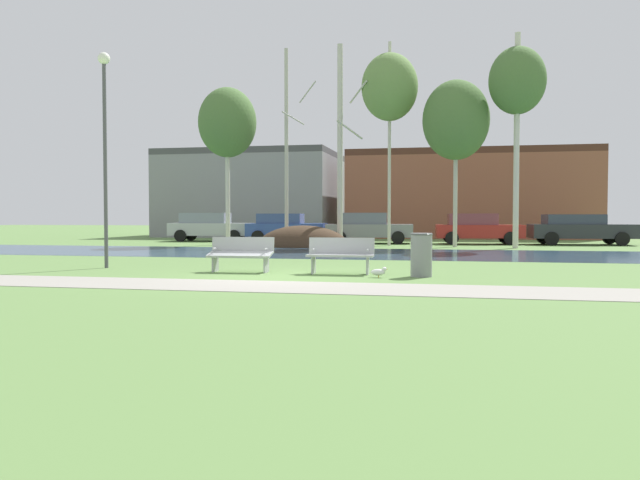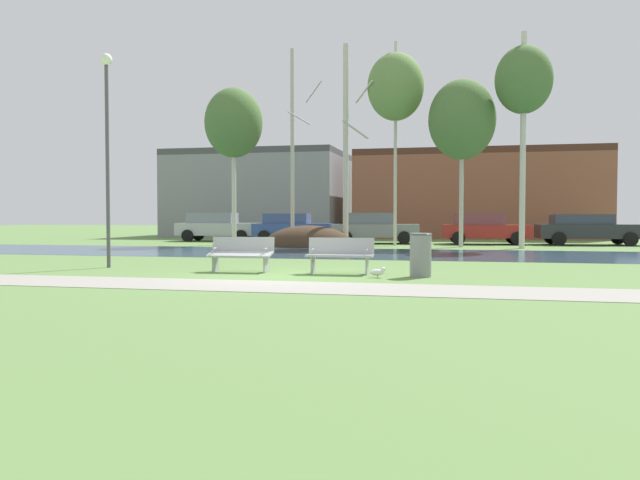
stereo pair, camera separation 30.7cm
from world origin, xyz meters
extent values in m
plane|color=#5B7F42|center=(0.00, 10.00, 0.00)|extent=(120.00, 120.00, 0.00)
cube|color=gray|center=(0.00, -2.03, 0.01)|extent=(60.00, 2.02, 0.01)
cube|color=#284256|center=(0.00, 9.33, 0.00)|extent=(80.00, 6.79, 0.01)
ellipsoid|color=#423021|center=(-2.73, 13.94, 0.00)|extent=(4.20, 2.57, 1.92)
cube|color=#9EA0A3|center=(-1.26, 0.87, 0.45)|extent=(1.62, 0.55, 0.15)
cube|color=#9EA0A3|center=(-1.27, 1.15, 0.67)|extent=(1.60, 0.15, 0.40)
cube|color=#9EA0A3|center=(-1.92, 0.90, 0.23)|extent=(0.06, 0.43, 0.45)
cube|color=#9EA0A3|center=(-0.61, 0.95, 0.23)|extent=(0.06, 0.43, 0.45)
cylinder|color=#9EA0A3|center=(-1.91, 0.86, 0.59)|extent=(0.05, 0.28, 0.04)
cylinder|color=#9EA0A3|center=(-0.60, 0.91, 0.59)|extent=(0.05, 0.28, 0.04)
cube|color=#9EA0A3|center=(1.26, 0.87, 0.45)|extent=(1.62, 0.55, 0.05)
cube|color=#9EA0A3|center=(1.25, 1.15, 0.67)|extent=(1.60, 0.15, 0.40)
cube|color=#9EA0A3|center=(0.60, 0.90, 0.23)|extent=(0.06, 0.43, 0.45)
cube|color=#9EA0A3|center=(1.91, 0.95, 0.23)|extent=(0.06, 0.43, 0.45)
cylinder|color=#9EA0A3|center=(0.60, 0.86, 0.59)|extent=(0.05, 0.28, 0.04)
cylinder|color=#9EA0A3|center=(1.91, 0.91, 0.59)|extent=(0.05, 0.28, 0.04)
cylinder|color=gray|center=(3.19, 0.66, 0.50)|extent=(0.49, 0.49, 1.01)
torus|color=#494A4C|center=(3.19, 0.66, 0.98)|extent=(0.52, 0.52, 0.04)
ellipsoid|color=white|center=(2.24, 0.25, 0.12)|extent=(0.33, 0.15, 0.15)
sphere|color=white|center=(2.38, 0.25, 0.19)|extent=(0.10, 0.10, 0.10)
cone|color=gold|center=(2.44, 0.25, 0.19)|extent=(0.06, 0.03, 0.03)
cylinder|color=gold|center=(2.25, 0.22, 0.05)|extent=(0.01, 0.01, 0.10)
cylinder|color=gold|center=(2.25, 0.28, 0.05)|extent=(0.01, 0.01, 0.10)
cylinder|color=#4C4C51|center=(-5.22, 1.45, 2.72)|extent=(0.10, 0.10, 5.43)
sphere|color=white|center=(-5.22, 1.45, 5.58)|extent=(0.32, 0.32, 0.32)
cylinder|color=beige|center=(-6.71, 15.10, 3.75)|extent=(0.22, 0.22, 7.50)
ellipsoid|color=#4C7038|center=(-6.71, 15.10, 5.85)|extent=(2.78, 2.78, 3.33)
cylinder|color=#BCB7A8|center=(-3.81, 15.16, 4.61)|extent=(0.18, 0.18, 9.22)
cylinder|color=#BCB7A8|center=(-2.93, 15.76, 7.27)|extent=(1.21, 1.73, 0.70)
cylinder|color=#BCB7A8|center=(-3.36, 14.70, 5.91)|extent=(0.90, 0.88, 0.56)
cylinder|color=beige|center=(-1.22, 14.98, 4.62)|extent=(0.25, 0.25, 9.24)
cylinder|color=beige|center=(-0.45, 15.50, 7.13)|extent=(1.06, 1.49, 0.78)
cylinder|color=beige|center=(-0.67, 14.42, 5.26)|extent=(1.08, 1.05, 0.80)
cylinder|color=beige|center=(0.97, 15.79, 4.72)|extent=(0.15, 0.15, 9.44)
ellipsoid|color=#668947|center=(0.97, 15.79, 7.36)|extent=(2.61, 2.61, 3.13)
cylinder|color=#BCB7A8|center=(3.99, 15.13, 3.62)|extent=(0.19, 0.19, 7.25)
ellipsoid|color=#4C7038|center=(3.99, 15.13, 5.65)|extent=(2.95, 2.95, 3.55)
cylinder|color=beige|center=(6.54, 14.46, 4.59)|extent=(0.24, 0.24, 9.18)
ellipsoid|color=#4C7038|center=(6.54, 14.46, 7.16)|extent=(2.40, 2.40, 2.88)
cube|color=#B2B5BC|center=(-8.98, 18.84, 0.66)|extent=(4.60, 2.07, 0.67)
cube|color=gray|center=(-9.33, 18.82, 1.27)|extent=(2.62, 1.71, 0.56)
cylinder|color=black|center=(-7.57, 19.82, 0.32)|extent=(0.66, 0.27, 0.64)
cylinder|color=black|center=(-7.44, 18.09, 0.32)|extent=(0.66, 0.27, 0.64)
cylinder|color=black|center=(-10.52, 19.59, 0.32)|extent=(0.66, 0.27, 0.64)
cylinder|color=black|center=(-10.38, 17.86, 0.32)|extent=(0.66, 0.27, 0.64)
cube|color=#2D4793|center=(-4.61, 18.27, 0.66)|extent=(4.19, 2.15, 0.67)
cube|color=#32457F|center=(-4.93, 18.24, 1.25)|extent=(2.39, 1.79, 0.51)
cylinder|color=black|center=(-3.34, 19.29, 0.32)|extent=(0.66, 0.27, 0.64)
cylinder|color=black|center=(-3.20, 17.45, 0.32)|extent=(0.66, 0.27, 0.64)
cylinder|color=black|center=(-6.02, 19.08, 0.32)|extent=(0.66, 0.27, 0.64)
cylinder|color=black|center=(-5.87, 17.25, 0.32)|extent=(0.66, 0.27, 0.64)
cube|color=slate|center=(-0.21, 17.98, 0.64)|extent=(4.45, 2.18, 0.65)
cube|color=slate|center=(-0.56, 17.96, 1.25)|extent=(2.54, 1.81, 0.57)
cylinder|color=black|center=(1.14, 19.02, 0.32)|extent=(0.66, 0.27, 0.64)
cylinder|color=black|center=(1.28, 17.17, 0.32)|extent=(0.66, 0.27, 0.64)
cylinder|color=black|center=(-1.71, 18.80, 0.32)|extent=(0.66, 0.27, 0.64)
cylinder|color=black|center=(-1.57, 16.95, 0.32)|extent=(0.66, 0.27, 0.64)
cube|color=maroon|center=(5.16, 18.15, 0.63)|extent=(4.27, 2.04, 0.63)
cube|color=brown|center=(4.83, 18.13, 1.23)|extent=(2.43, 1.69, 0.55)
cylinder|color=black|center=(6.46, 19.12, 0.32)|extent=(0.66, 0.27, 0.64)
cylinder|color=black|center=(6.59, 17.40, 0.32)|extent=(0.66, 0.27, 0.64)
cylinder|color=black|center=(3.73, 18.91, 0.32)|extent=(0.66, 0.27, 0.64)
cylinder|color=black|center=(3.86, 17.19, 0.32)|extent=(0.66, 0.27, 0.64)
cube|color=#282B30|center=(9.94, 18.44, 0.65)|extent=(4.89, 2.21, 0.67)
cube|color=#2F3648|center=(9.56, 18.41, 1.22)|extent=(2.78, 1.83, 0.47)
cylinder|color=black|center=(11.43, 19.48, 0.32)|extent=(0.66, 0.27, 0.64)
cylinder|color=black|center=(11.57, 17.64, 0.32)|extent=(0.66, 0.27, 0.64)
cylinder|color=black|center=(8.30, 19.24, 0.32)|extent=(0.66, 0.27, 0.64)
cylinder|color=black|center=(8.44, 17.39, 0.32)|extent=(0.66, 0.27, 0.64)
cube|color=gray|center=(-9.46, 27.77, 2.63)|extent=(11.29, 8.19, 5.27)
cube|color=#48484B|center=(-9.46, 27.77, 5.47)|extent=(11.29, 8.19, 0.40)
cube|color=brown|center=(4.91, 27.78, 2.52)|extent=(14.99, 6.75, 5.04)
cube|color=#4E2C21|center=(4.91, 27.78, 5.24)|extent=(14.99, 6.75, 0.40)
camera|label=1|loc=(3.89, -14.24, 1.41)|focal=36.08mm
camera|label=2|loc=(4.19, -14.18, 1.41)|focal=36.08mm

